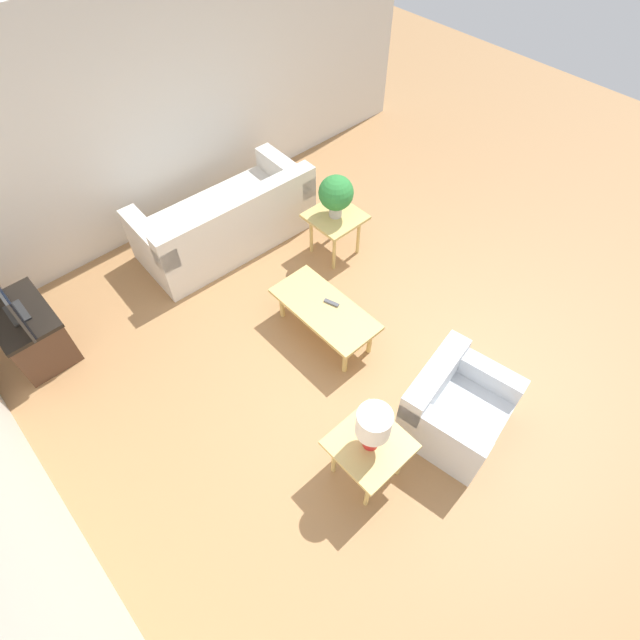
# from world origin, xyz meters

# --- Properties ---
(ground_plane) EXTENTS (14.00, 14.00, 0.00)m
(ground_plane) POSITION_xyz_m (0.00, 0.00, 0.00)
(ground_plane) COLOR #A87A4C
(wall_right) EXTENTS (0.12, 7.20, 2.70)m
(wall_right) POSITION_xyz_m (3.06, 0.00, 1.35)
(wall_right) COLOR silver
(wall_right) RESTS_ON ground_plane
(sofa) EXTENTS (1.03, 2.09, 0.84)m
(sofa) POSITION_xyz_m (2.14, 0.07, 0.31)
(sofa) COLOR silver
(sofa) RESTS_ON ground_plane
(armchair) EXTENTS (0.91, 0.99, 0.71)m
(armchair) POSITION_xyz_m (-1.22, 0.05, 0.29)
(armchair) COLOR silver
(armchair) RESTS_ON ground_plane
(coffee_table) EXTENTS (1.15, 0.53, 0.41)m
(coffee_table) POSITION_xyz_m (0.33, 0.17, 0.37)
(coffee_table) COLOR tan
(coffee_table) RESTS_ON ground_plane
(side_table_plant) EXTENTS (0.58, 0.58, 0.56)m
(side_table_plant) POSITION_xyz_m (1.15, -0.76, 0.48)
(side_table_plant) COLOR tan
(side_table_plant) RESTS_ON ground_plane
(side_table_lamp) EXTENTS (0.58, 0.58, 0.56)m
(side_table_lamp) POSITION_xyz_m (-1.02, 0.94, 0.48)
(side_table_lamp) COLOR tan
(side_table_lamp) RESTS_ON ground_plane
(tv_stand_chest) EXTENTS (0.83, 0.53, 0.58)m
(tv_stand_chest) POSITION_xyz_m (2.14, 2.46, 0.31)
(tv_stand_chest) COLOR #4C3323
(tv_stand_chest) RESTS_ON ground_plane
(television) EXTENTS (0.91, 0.16, 0.53)m
(television) POSITION_xyz_m (2.14, 2.46, 0.83)
(television) COLOR #2D2D2D
(television) RESTS_ON tv_stand_chest
(potted_plant) EXTENTS (0.39, 0.39, 0.50)m
(potted_plant) POSITION_xyz_m (1.15, -0.76, 0.86)
(potted_plant) COLOR #B2ADA3
(potted_plant) RESTS_ON side_table_plant
(table_lamp) EXTENTS (0.27, 0.27, 0.47)m
(table_lamp) POSITION_xyz_m (-1.02, 0.94, 0.87)
(table_lamp) COLOR red
(table_lamp) RESTS_ON side_table_lamp
(remote_control) EXTENTS (0.16, 0.09, 0.02)m
(remote_control) POSITION_xyz_m (0.32, 0.09, 0.42)
(remote_control) COLOR #4C4C51
(remote_control) RESTS_ON coffee_table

